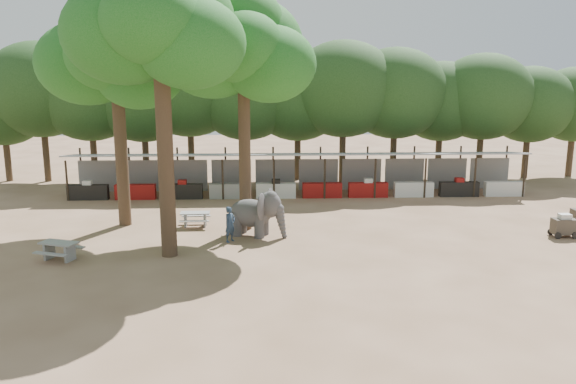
{
  "coord_description": "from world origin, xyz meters",
  "views": [
    {
      "loc": [
        -2.06,
        -20.26,
        7.25
      ],
      "look_at": [
        -1.0,
        5.0,
        2.0
      ],
      "focal_mm": 35.0,
      "sensor_mm": 36.0,
      "label": 1
    }
  ],
  "objects_px": {
    "elephant": "(257,213)",
    "handler": "(230,224)",
    "picnic_table_far": "(195,217)",
    "picnic_table_near": "(59,248)",
    "yard_tree_back": "(240,47)",
    "yard_tree_center": "(157,23)",
    "yard_tree_left": "(113,55)",
    "cart_front": "(564,226)"
  },
  "relations": [
    {
      "from": "handler",
      "to": "cart_front",
      "type": "xyz_separation_m",
      "value": [
        15.21,
        0.11,
        -0.26
      ]
    },
    {
      "from": "elephant",
      "to": "handler",
      "type": "bearing_deg",
      "value": -122.2
    },
    {
      "from": "yard_tree_left",
      "to": "yard_tree_back",
      "type": "height_order",
      "value": "yard_tree_back"
    },
    {
      "from": "yard_tree_left",
      "to": "yard_tree_center",
      "type": "bearing_deg",
      "value": -59.04
    },
    {
      "from": "yard_tree_center",
      "to": "elephant",
      "type": "distance_m",
      "value": 9.3
    },
    {
      "from": "handler",
      "to": "picnic_table_near",
      "type": "bearing_deg",
      "value": 150.55
    },
    {
      "from": "yard_tree_left",
      "to": "picnic_table_far",
      "type": "relative_size",
      "value": 7.66
    },
    {
      "from": "handler",
      "to": "cart_front",
      "type": "height_order",
      "value": "handler"
    },
    {
      "from": "yard_tree_back",
      "to": "handler",
      "type": "xyz_separation_m",
      "value": [
        -0.49,
        -2.33,
        -7.75
      ]
    },
    {
      "from": "elephant",
      "to": "handler",
      "type": "relative_size",
      "value": 1.82
    },
    {
      "from": "yard_tree_left",
      "to": "picnic_table_far",
      "type": "height_order",
      "value": "yard_tree_left"
    },
    {
      "from": "elephant",
      "to": "handler",
      "type": "xyz_separation_m",
      "value": [
        -1.19,
        -0.92,
        -0.28
      ]
    },
    {
      "from": "yard_tree_back",
      "to": "elephant",
      "type": "relative_size",
      "value": 3.93
    },
    {
      "from": "handler",
      "to": "cart_front",
      "type": "relative_size",
      "value": 1.43
    },
    {
      "from": "yard_tree_center",
      "to": "elephant",
      "type": "relative_size",
      "value": 4.16
    },
    {
      "from": "picnic_table_far",
      "to": "elephant",
      "type": "bearing_deg",
      "value": -30.9
    },
    {
      "from": "picnic_table_far",
      "to": "yard_tree_center",
      "type": "bearing_deg",
      "value": -99.61
    },
    {
      "from": "yard_tree_left",
      "to": "picnic_table_near",
      "type": "relative_size",
      "value": 5.96
    },
    {
      "from": "elephant",
      "to": "handler",
      "type": "height_order",
      "value": "elephant"
    },
    {
      "from": "yard_tree_left",
      "to": "handler",
      "type": "bearing_deg",
      "value": -31.13
    },
    {
      "from": "yard_tree_left",
      "to": "handler",
      "type": "xyz_separation_m",
      "value": [
        5.51,
        -3.33,
        -7.4
      ]
    },
    {
      "from": "yard_tree_center",
      "to": "yard_tree_back",
      "type": "bearing_deg",
      "value": 53.14
    },
    {
      "from": "yard_tree_left",
      "to": "picnic_table_far",
      "type": "xyz_separation_m",
      "value": [
        3.65,
        -0.66,
        -7.74
      ]
    },
    {
      "from": "yard_tree_center",
      "to": "yard_tree_back",
      "type": "distance_m",
      "value": 5.04
    },
    {
      "from": "handler",
      "to": "elephant",
      "type": "bearing_deg",
      "value": -10.49
    },
    {
      "from": "yard_tree_back",
      "to": "handler",
      "type": "height_order",
      "value": "yard_tree_back"
    },
    {
      "from": "handler",
      "to": "yard_tree_left",
      "type": "bearing_deg",
      "value": 100.71
    },
    {
      "from": "picnic_table_near",
      "to": "picnic_table_far",
      "type": "height_order",
      "value": "picnic_table_near"
    },
    {
      "from": "cart_front",
      "to": "elephant",
      "type": "bearing_deg",
      "value": 176.73
    },
    {
      "from": "yard_tree_left",
      "to": "cart_front",
      "type": "relative_size",
      "value": 9.94
    },
    {
      "from": "elephant",
      "to": "picnic_table_near",
      "type": "xyz_separation_m",
      "value": [
        -7.87,
        -3.18,
        -0.59
      ]
    },
    {
      "from": "elephant",
      "to": "cart_front",
      "type": "bearing_deg",
      "value": 16.84
    },
    {
      "from": "cart_front",
      "to": "yard_tree_center",
      "type": "bearing_deg",
      "value": -174.23
    },
    {
      "from": "yard_tree_left",
      "to": "elephant",
      "type": "relative_size",
      "value": 3.81
    },
    {
      "from": "picnic_table_near",
      "to": "cart_front",
      "type": "height_order",
      "value": "cart_front"
    },
    {
      "from": "yard_tree_back",
      "to": "cart_front",
      "type": "xyz_separation_m",
      "value": [
        14.72,
        -2.22,
        -8.01
      ]
    },
    {
      "from": "elephant",
      "to": "picnic_table_near",
      "type": "bearing_deg",
      "value": -137.87
    },
    {
      "from": "yard_tree_back",
      "to": "elephant",
      "type": "xyz_separation_m",
      "value": [
        0.7,
        -1.41,
        -7.47
      ]
    },
    {
      "from": "handler",
      "to": "cart_front",
      "type": "bearing_deg",
      "value": -47.73
    },
    {
      "from": "yard_tree_back",
      "to": "picnic_table_far",
      "type": "xyz_separation_m",
      "value": [
        -2.35,
        0.34,
        -8.08
      ]
    },
    {
      "from": "picnic_table_far",
      "to": "picnic_table_near",
      "type": "bearing_deg",
      "value": -135.49
    },
    {
      "from": "yard_tree_back",
      "to": "picnic_table_far",
      "type": "bearing_deg",
      "value": 171.87
    }
  ]
}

